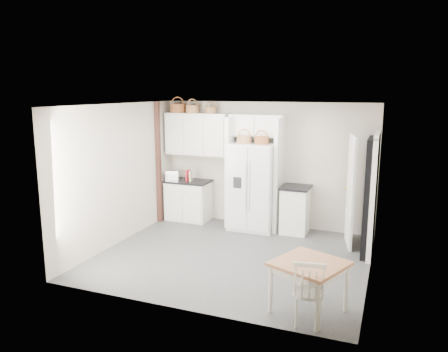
% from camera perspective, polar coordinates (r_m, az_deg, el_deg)
% --- Properties ---
extents(floor, '(4.50, 4.50, 0.00)m').
position_cam_1_polar(floor, '(7.71, 1.16, -10.43)').
color(floor, '#313131').
rests_on(floor, ground).
extents(ceiling, '(4.50, 4.50, 0.00)m').
position_cam_1_polar(ceiling, '(7.17, 1.24, 9.27)').
color(ceiling, white).
rests_on(ceiling, wall_back).
extents(wall_back, '(4.50, 0.00, 4.50)m').
position_cam_1_polar(wall_back, '(9.20, 5.49, 1.51)').
color(wall_back, '#B2AAA1').
rests_on(wall_back, floor).
extents(wall_left, '(0.00, 4.00, 4.00)m').
position_cam_1_polar(wall_left, '(8.36, -13.44, 0.27)').
color(wall_left, '#B2AAA1').
rests_on(wall_left, floor).
extents(wall_right, '(0.00, 4.00, 4.00)m').
position_cam_1_polar(wall_right, '(6.91, 19.02, -2.31)').
color(wall_right, '#B2AAA1').
rests_on(wall_right, floor).
extents(refrigerator, '(0.92, 0.74, 1.79)m').
position_cam_1_polar(refrigerator, '(8.97, 3.87, -1.37)').
color(refrigerator, silver).
rests_on(refrigerator, floor).
extents(base_cab_left, '(0.92, 0.58, 0.85)m').
position_cam_1_polar(base_cab_left, '(9.69, -4.65, -3.26)').
color(base_cab_left, white).
rests_on(base_cab_left, floor).
extents(base_cab_right, '(0.52, 0.62, 0.91)m').
position_cam_1_polar(base_cab_right, '(8.93, 9.31, -4.44)').
color(base_cab_right, white).
rests_on(base_cab_right, floor).
extents(dining_table, '(1.07, 1.07, 0.68)m').
position_cam_1_polar(dining_table, '(5.91, 11.00, -14.05)').
color(dining_table, '#955429').
rests_on(dining_table, floor).
extents(windsor_chair, '(0.46, 0.43, 0.81)m').
position_cam_1_polar(windsor_chair, '(5.61, 10.96, -14.78)').
color(windsor_chair, white).
rests_on(windsor_chair, floor).
extents(counter_left, '(0.96, 0.62, 0.04)m').
position_cam_1_polar(counter_left, '(9.59, -4.69, -0.68)').
color(counter_left, black).
rests_on(counter_left, base_cab_left).
extents(counter_right, '(0.56, 0.66, 0.04)m').
position_cam_1_polar(counter_right, '(8.82, 9.40, -1.46)').
color(counter_right, black).
rests_on(counter_right, base_cab_right).
extents(toaster, '(0.32, 0.23, 0.20)m').
position_cam_1_polar(toaster, '(9.70, -6.72, 0.13)').
color(toaster, silver).
rests_on(toaster, counter_left).
extents(cookbook_red, '(0.04, 0.16, 0.24)m').
position_cam_1_polar(cookbook_red, '(9.48, -4.74, 0.05)').
color(cookbook_red, red).
rests_on(cookbook_red, counter_left).
extents(cookbook_cream, '(0.06, 0.16, 0.23)m').
position_cam_1_polar(cookbook_cream, '(9.45, -4.38, -0.02)').
color(cookbook_cream, beige).
rests_on(cookbook_cream, counter_left).
extents(basket_upper_a, '(0.34, 0.34, 0.19)m').
position_cam_1_polar(basket_upper_a, '(9.64, -6.06, 8.79)').
color(basket_upper_a, brown).
rests_on(basket_upper_a, upper_cabinet).
extents(basket_upper_b, '(0.29, 0.29, 0.17)m').
position_cam_1_polar(basket_upper_b, '(9.49, -4.15, 8.72)').
color(basket_upper_b, brown).
rests_on(basket_upper_b, upper_cabinet).
extents(basket_upper_c, '(0.24, 0.24, 0.14)m').
position_cam_1_polar(basket_upper_c, '(9.31, -1.75, 8.60)').
color(basket_upper_c, brown).
rests_on(basket_upper_c, upper_cabinet).
extents(basket_fridge_a, '(0.29, 0.29, 0.16)m').
position_cam_1_polar(basket_fridge_a, '(8.77, 2.63, 4.79)').
color(basket_fridge_a, brown).
rests_on(basket_fridge_a, refrigerator).
extents(basket_fridge_b, '(0.28, 0.28, 0.15)m').
position_cam_1_polar(basket_fridge_b, '(8.66, 4.92, 4.66)').
color(basket_fridge_b, brown).
rests_on(basket_fridge_b, refrigerator).
extents(upper_cabinet, '(1.40, 0.34, 0.90)m').
position_cam_1_polar(upper_cabinet, '(9.48, -3.52, 5.48)').
color(upper_cabinet, white).
rests_on(upper_cabinet, wall_back).
extents(bridge_cabinet, '(1.12, 0.34, 0.45)m').
position_cam_1_polar(bridge_cabinet, '(8.98, 4.36, 6.59)').
color(bridge_cabinet, white).
rests_on(bridge_cabinet, wall_back).
extents(fridge_panel_left, '(0.08, 0.60, 2.30)m').
position_cam_1_polar(fridge_panel_left, '(9.15, 0.98, 0.54)').
color(fridge_panel_left, white).
rests_on(fridge_panel_left, floor).
extents(fridge_panel_right, '(0.08, 0.60, 2.30)m').
position_cam_1_polar(fridge_panel_right, '(8.85, 7.18, 0.10)').
color(fridge_panel_right, white).
rests_on(fridge_panel_right, floor).
extents(trim_post, '(0.09, 0.09, 2.60)m').
position_cam_1_polar(trim_post, '(9.46, -8.55, 1.69)').
color(trim_post, '#46251D').
rests_on(trim_post, floor).
extents(doorway_void, '(0.18, 0.85, 2.05)m').
position_cam_1_polar(doorway_void, '(7.95, 18.58, -2.60)').
color(doorway_void, black).
rests_on(doorway_void, floor).
extents(door_slab, '(0.21, 0.79, 2.05)m').
position_cam_1_polar(door_slab, '(8.29, 16.22, -1.90)').
color(door_slab, white).
rests_on(door_slab, floor).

